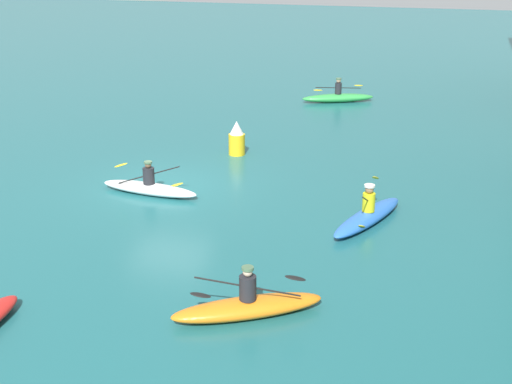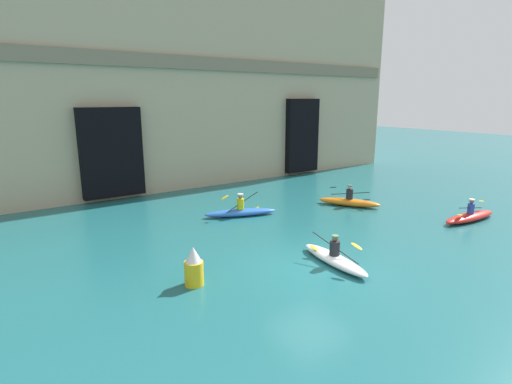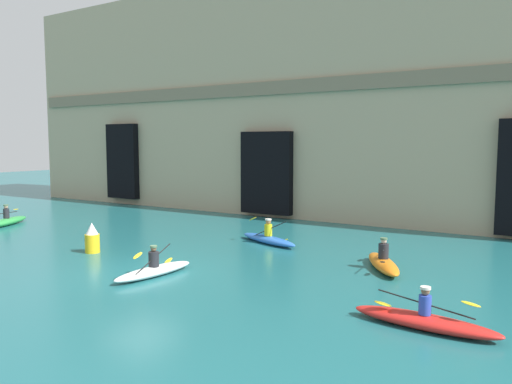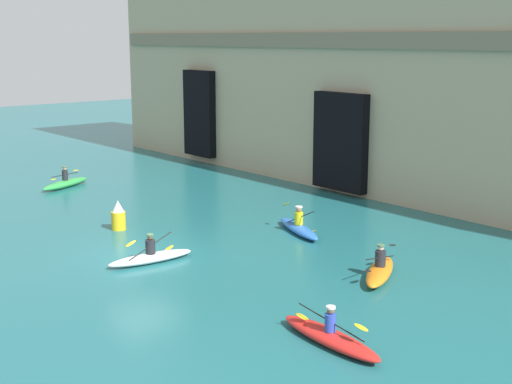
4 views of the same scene
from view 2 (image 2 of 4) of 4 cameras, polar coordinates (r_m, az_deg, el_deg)
name	(u,v)px [view 2 (image 2 of 4)]	position (r m, az deg, el deg)	size (l,w,h in m)	color
ground_plane	(311,267)	(13.90, 7.85, -10.58)	(120.00, 120.00, 0.00)	#1E6066
cliff_bluff	(101,71)	(27.50, -21.29, 15.76)	(43.53, 8.47, 14.49)	tan
kayak_white	(334,258)	(14.20, 11.11, -9.25)	(1.05, 3.26, 1.04)	white
kayak_blue	(241,212)	(19.42, -2.23, -2.80)	(3.54, 1.87, 1.15)	blue
kayak_red	(470,216)	(21.22, 28.24, -3.07)	(3.59, 0.99, 1.04)	red
kayak_orange	(349,201)	(21.80, 13.17, -1.32)	(2.33, 3.15, 1.13)	orange
marker_buoy	(194,267)	(12.49, -8.89, -10.60)	(0.59, 0.59, 1.24)	yellow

